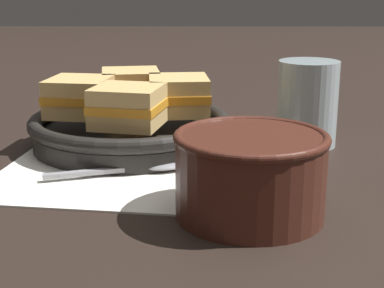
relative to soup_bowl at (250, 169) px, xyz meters
name	(u,v)px	position (x,y,z in m)	size (l,w,h in m)	color
ground_plane	(188,181)	(-0.06, 0.09, -0.04)	(4.00, 4.00, 0.00)	black
napkin	(107,174)	(-0.15, 0.11, -0.04)	(0.26, 0.23, 0.00)	white
soup_bowl	(250,169)	(0.00, 0.00, 0.00)	(0.14, 0.14, 0.08)	#4C2319
spoon	(147,167)	(-0.10, 0.11, -0.04)	(0.16, 0.06, 0.01)	#9E9EA3
skillet	(130,130)	(-0.13, 0.22, -0.02)	(0.25, 0.25, 0.04)	black
sandwich_near_left	(179,95)	(-0.07, 0.23, 0.02)	(0.08, 0.08, 0.05)	#DBB26B
sandwich_near_right	(131,87)	(-0.14, 0.28, 0.02)	(0.09, 0.09, 0.05)	#DBB26B
sandwich_far_left	(80,97)	(-0.19, 0.22, 0.02)	(0.08, 0.09, 0.05)	#DBB26B
sandwich_far_right	(128,106)	(-0.13, 0.16, 0.02)	(0.09, 0.09, 0.05)	#DBB26B
drinking_glass	(307,103)	(0.09, 0.23, 0.01)	(0.08, 0.08, 0.11)	silver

